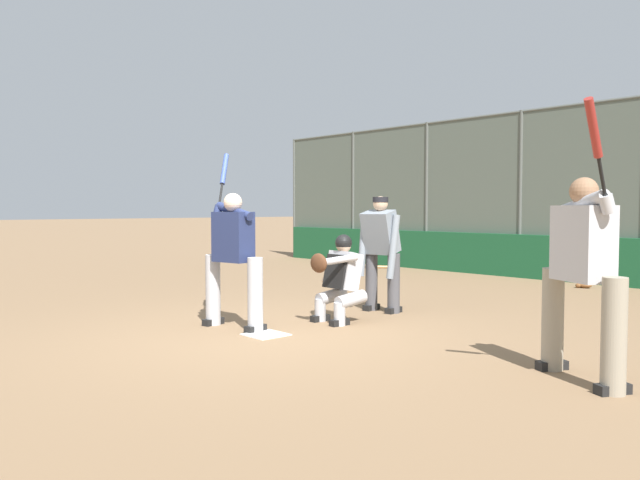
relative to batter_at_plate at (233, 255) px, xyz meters
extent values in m
plane|color=#846647|center=(-0.59, -0.04, -0.89)|extent=(160.00, 160.00, 0.00)
cube|color=white|center=(-0.59, -0.04, -0.88)|extent=(0.43, 0.43, 0.01)
cylinder|color=#515651|center=(0.64, -7.72, 0.86)|extent=(0.08, 0.08, 3.51)
cylinder|color=#515651|center=(3.11, -7.72, 0.86)|extent=(0.08, 0.08, 3.51)
cylinder|color=#515651|center=(5.58, -7.72, 0.86)|extent=(0.08, 0.08, 3.51)
cylinder|color=#515651|center=(8.06, -7.72, 0.86)|extent=(0.08, 0.08, 3.51)
cube|color=#515B51|center=(-0.59, -7.72, 0.86)|extent=(17.30, 0.01, 3.51)
cylinder|color=#515651|center=(-0.59, -7.72, 2.59)|extent=(17.30, 0.06, 0.06)
cube|color=#19512D|center=(-0.59, -7.62, -0.44)|extent=(16.95, 0.18, 0.90)
cylinder|color=#B7B7BC|center=(-0.37, -0.06, -0.45)|extent=(0.18, 0.18, 0.88)
cube|color=black|center=(-0.37, -0.06, -0.85)|extent=(0.15, 0.29, 0.08)
cylinder|color=#B7B7BC|center=(0.35, 0.06, -0.45)|extent=(0.18, 0.18, 0.88)
cube|color=black|center=(0.35, 0.06, -0.85)|extent=(0.15, 0.29, 0.08)
cube|color=navy|center=(-0.01, 0.00, 0.22)|extent=(0.51, 0.35, 0.60)
sphere|color=beige|center=(-0.01, 0.00, 0.63)|extent=(0.22, 0.22, 0.22)
cylinder|color=navy|center=(0.00, -0.02, 0.53)|extent=(0.62, 0.15, 0.23)
cylinder|color=navy|center=(0.28, 0.03, 0.53)|extent=(0.14, 0.17, 0.17)
sphere|color=black|center=(0.29, 0.00, 0.59)|extent=(0.04, 0.04, 0.04)
cylinder|color=black|center=(0.35, -0.06, 0.73)|extent=(0.16, 0.17, 0.29)
cylinder|color=#334789|center=(0.50, -0.22, 1.06)|extent=(0.25, 0.26, 0.42)
cylinder|color=#B7B7BC|center=(-0.75, -1.06, -0.75)|extent=(0.14, 0.14, 0.29)
cylinder|color=#B7B7BC|center=(-0.76, -1.25, -0.58)|extent=(0.19, 0.44, 0.22)
cube|color=black|center=(-0.75, -1.06, -0.85)|extent=(0.12, 0.27, 0.08)
cylinder|color=#B7B7BC|center=(-0.37, -1.09, -0.75)|extent=(0.14, 0.14, 0.29)
cylinder|color=#B7B7BC|center=(-0.38, -1.27, -0.58)|extent=(0.19, 0.44, 0.22)
cube|color=black|center=(-0.37, -1.09, -0.85)|extent=(0.12, 0.27, 0.08)
cube|color=#B7B7BC|center=(-0.57, -1.30, -0.24)|extent=(0.44, 0.36, 0.52)
cube|color=black|center=(-0.56, -1.16, -0.24)|extent=(0.38, 0.15, 0.43)
sphere|color=tan|center=(-0.57, -1.30, 0.09)|extent=(0.19, 0.19, 0.19)
sphere|color=black|center=(-0.57, -1.30, 0.12)|extent=(0.21, 0.21, 0.21)
cylinder|color=#B7B7BC|center=(-0.72, -1.06, -0.08)|extent=(0.30, 0.49, 0.15)
ellipsoid|color=#56331E|center=(-0.61, -0.84, -0.11)|extent=(0.31, 0.12, 0.24)
cylinder|color=tan|center=(-0.32, -1.32, -0.21)|extent=(0.11, 0.30, 0.42)
cylinder|color=#4C4C51|center=(-0.58, -2.27, -0.48)|extent=(0.17, 0.17, 0.83)
cube|color=black|center=(-0.58, -2.27, -0.85)|extent=(0.14, 0.29, 0.08)
cylinder|color=#4C4C51|center=(-0.20, -2.23, -0.48)|extent=(0.17, 0.17, 0.83)
cube|color=black|center=(-0.20, -2.23, -0.85)|extent=(0.14, 0.29, 0.08)
cube|color=gray|center=(-0.40, -2.19, 0.23)|extent=(0.49, 0.44, 0.63)
sphere|color=tan|center=(-0.40, -2.19, 0.63)|extent=(0.21, 0.21, 0.21)
cylinder|color=black|center=(-0.40, -2.19, 0.68)|extent=(0.22, 0.22, 0.07)
cylinder|color=gray|center=(-0.66, -2.16, 0.04)|extent=(0.12, 0.23, 0.88)
cylinder|color=gray|center=(-0.15, -2.10, 0.04)|extent=(0.16, 0.24, 0.88)
cylinder|color=gray|center=(-3.55, -1.01, -0.43)|extent=(0.19, 0.19, 0.92)
cube|color=black|center=(-3.55, -1.01, -0.85)|extent=(0.23, 0.30, 0.08)
cylinder|color=gray|center=(-4.23, -0.66, -0.43)|extent=(0.19, 0.19, 0.92)
cube|color=black|center=(-4.23, -0.66, -0.85)|extent=(0.23, 0.30, 0.08)
cube|color=#B7B7BC|center=(-3.89, -0.83, 0.27)|extent=(0.57, 0.48, 0.63)
sphere|color=#936B4C|center=(-3.89, -0.83, 0.70)|extent=(0.23, 0.23, 0.23)
cylinder|color=#B7B7BC|center=(-3.88, -0.81, 0.59)|extent=(0.60, 0.43, 0.24)
cylinder|color=#B7B7BC|center=(-4.15, -0.67, 0.59)|extent=(0.15, 0.18, 0.17)
sphere|color=black|center=(-4.14, -0.65, 0.66)|extent=(0.04, 0.04, 0.04)
cylinder|color=black|center=(-4.15, -0.56, 0.81)|extent=(0.05, 0.21, 0.30)
cylinder|color=maroon|center=(-4.18, -0.34, 1.15)|extent=(0.10, 0.32, 0.44)
sphere|color=black|center=(4.27, -6.54, -0.86)|extent=(0.04, 0.04, 0.04)
cylinder|color=black|center=(4.15, -6.67, -0.86)|extent=(0.26, 0.29, 0.03)
cylinder|color=tan|center=(3.86, -7.00, -0.86)|extent=(0.39, 0.42, 0.07)
ellipsoid|color=brown|center=(-1.13, -6.91, -0.84)|extent=(0.27, 0.17, 0.10)
ellipsoid|color=brown|center=(-1.05, -6.83, -0.84)|extent=(0.10, 0.08, 0.08)
camera|label=1|loc=(-6.24, 4.26, 0.56)|focal=35.00mm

